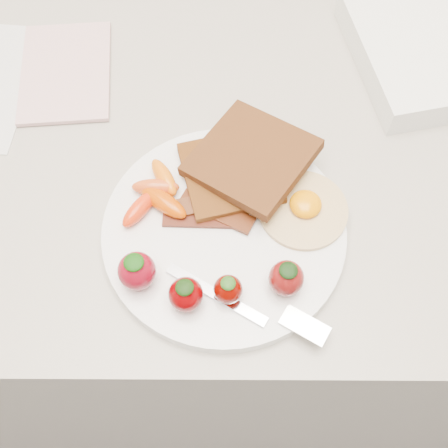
{
  "coord_description": "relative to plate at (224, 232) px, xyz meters",
  "views": [
    {
      "loc": [
        0.03,
        1.28,
        1.47
      ],
      "look_at": [
        0.03,
        1.56,
        0.93
      ],
      "focal_mm": 45.0,
      "sensor_mm": 36.0,
      "label": 1
    }
  ],
  "objects": [
    {
      "name": "fork",
      "position": [
        0.03,
        -0.09,
        0.01
      ],
      "size": [
        0.17,
        0.09,
        0.0
      ],
      "color": "silver",
      "rests_on": "plate"
    },
    {
      "name": "counter",
      "position": [
        -0.03,
        0.14,
        -0.46
      ],
      "size": [
        2.0,
        0.6,
        0.9
      ],
      "primitive_type": "cube",
      "color": "gray",
      "rests_on": "ground"
    },
    {
      "name": "fried_egg",
      "position": [
        0.09,
        0.02,
        0.01
      ],
      "size": [
        0.1,
        0.1,
        0.02
      ],
      "color": "beige",
      "rests_on": "plate"
    },
    {
      "name": "baby_carrots",
      "position": [
        -0.08,
        0.04,
        0.02
      ],
      "size": [
        0.08,
        0.1,
        0.02
      ],
      "color": "#CB4C19",
      "rests_on": "plate"
    },
    {
      "name": "toast_upper",
      "position": [
        0.03,
        0.08,
        0.03
      ],
      "size": [
        0.17,
        0.17,
        0.03
      ],
      "primitive_type": "cube",
      "rotation": [
        0.0,
        -0.1,
        -0.61
      ],
      "color": "#3E1E0C",
      "rests_on": "toast_lower"
    },
    {
      "name": "notepad",
      "position": [
        -0.21,
        0.24,
        -0.0
      ],
      "size": [
        0.13,
        0.18,
        0.01
      ],
      "primitive_type": "cube",
      "rotation": [
        0.0,
        0.0,
        0.08
      ],
      "color": "#D1A2A5",
      "rests_on": "paper_sheet"
    },
    {
      "name": "strawberries",
      "position": [
        -0.02,
        -0.07,
        0.03
      ],
      "size": [
        0.19,
        0.06,
        0.05
      ],
      "color": "maroon",
      "rests_on": "plate"
    },
    {
      "name": "bacon_strips",
      "position": [
        -0.02,
        0.02,
        0.01
      ],
      "size": [
        0.1,
        0.06,
        0.01
      ],
      "color": "#320805",
      "rests_on": "plate"
    },
    {
      "name": "plate",
      "position": [
        0.0,
        0.0,
        0.0
      ],
      "size": [
        0.27,
        0.27,
        0.02
      ],
      "primitive_type": "cylinder",
      "color": "white",
      "rests_on": "counter"
    },
    {
      "name": "toast_lower",
      "position": [
        0.01,
        0.07,
        0.02
      ],
      "size": [
        0.13,
        0.13,
        0.01
      ],
      "primitive_type": "cube",
      "rotation": [
        0.0,
        0.0,
        0.25
      ],
      "color": "#4C2C0F",
      "rests_on": "plate"
    }
  ]
}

